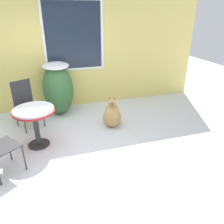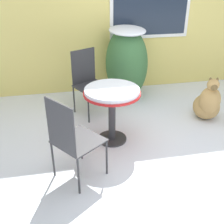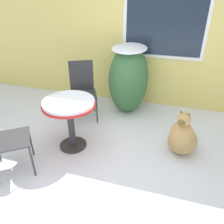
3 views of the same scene
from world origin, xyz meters
name	(u,v)px [view 1 (image 1 of 3)]	position (x,y,z in m)	size (l,w,h in m)	color
ground_plane	(69,149)	(0.00, 0.00, 0.00)	(16.00, 16.00, 0.00)	white
house_wall	(55,46)	(0.04, 2.20, 1.62)	(8.00, 0.10, 3.19)	#E5D16B
shrub_left	(58,88)	(-0.01, 1.74, 0.69)	(0.74, 0.96, 1.30)	#386638
patio_table	(34,115)	(-0.56, 0.33, 0.65)	(0.77, 0.77, 0.79)	#2D2D30
patio_chair_near_table	(26,102)	(-0.76, 1.26, 0.57)	(0.64, 0.64, 1.05)	#2D2D30
dog	(112,116)	(1.05, 0.62, 0.28)	(0.53, 0.64, 0.76)	tan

